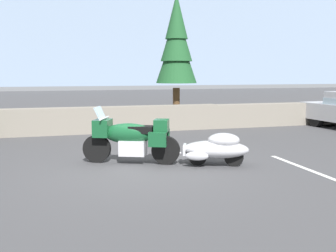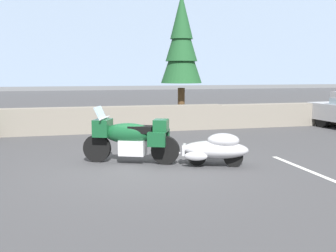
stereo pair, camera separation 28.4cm
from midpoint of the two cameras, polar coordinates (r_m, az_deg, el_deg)
name	(u,v)px [view 1 (the left image)]	position (r m, az deg, el deg)	size (l,w,h in m)	color
ground_plane	(144,168)	(8.90, -4.43, -6.04)	(80.00, 80.00, 0.00)	#424244
stone_guard_wall	(131,119)	(14.31, -5.92, 0.97)	(24.00, 0.59, 0.92)	gray
distant_ridgeline	(62,49)	(104.20, -15.24, 10.70)	(240.00, 80.00, 16.00)	#7F93AD
touring_motorcycle	(131,137)	(9.24, -6.33, -1.62)	(2.18, 1.27, 1.33)	black
car_shaped_trailer	(216,148)	(9.03, 6.10, -3.20)	(2.17, 1.23, 0.76)	black
pine_tree_tall	(176,43)	(15.94, 0.71, 11.89)	(1.64, 1.64, 5.23)	brown
parking_stripe_marker	(318,173)	(8.93, 20.01, -6.43)	(0.12, 3.60, 0.01)	silver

